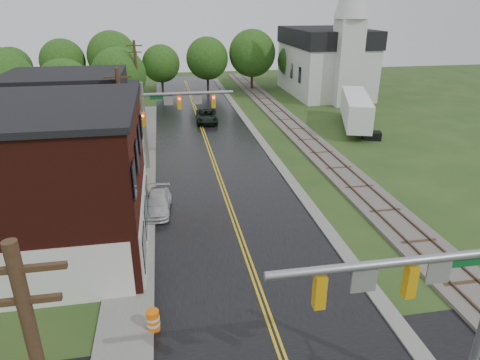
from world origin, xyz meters
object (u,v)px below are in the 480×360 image
object	(u,v)px
traffic_signal_far	(170,109)
tree_left_e	(120,76)
brick_building	(2,185)
suv_dark	(207,116)
utility_pole_b	(123,132)
construction_barrel	(153,321)
tree_left_c	(66,89)
semi_trailer	(356,109)
utility_pole_c	(137,79)
pickup_white	(158,203)
traffic_signal_near	(431,293)
church	(328,55)

from	to	relation	value
traffic_signal_far	tree_left_e	bearing A→B (deg)	105.89
brick_building	traffic_signal_far	world-z (taller)	brick_building
traffic_signal_far	suv_dark	size ratio (longest dim) A/B	1.44
utility_pole_b	construction_barrel	distance (m)	15.14
brick_building	tree_left_c	xyz separation A→B (m)	(-1.36, 24.90, 0.36)
tree_left_c	semi_trailer	bearing A→B (deg)	-7.88
utility_pole_c	tree_left_e	size ratio (longest dim) A/B	1.10
traffic_signal_far	utility_pole_c	world-z (taller)	utility_pole_c
utility_pole_b	pickup_white	xyz separation A→B (m)	(2.00, -3.10, -4.12)
utility_pole_c	tree_left_c	bearing A→B (deg)	-149.80
traffic_signal_near	tree_left_c	size ratio (longest dim) A/B	0.96
suv_dark	semi_trailer	distance (m)	16.76
traffic_signal_near	tree_left_c	world-z (taller)	tree_left_c
utility_pole_c	traffic_signal_far	bearing A→B (deg)	-78.91
traffic_signal_far	tree_left_c	size ratio (longest dim) A/B	0.96
church	construction_barrel	xyz separation A→B (m)	(-25.00, -46.16, -5.34)
traffic_signal_far	suv_dark	xyz separation A→B (m)	(4.27, 14.13, -4.26)
church	traffic_signal_far	xyz separation A→B (m)	(-23.47, -26.74, -0.86)
utility_pole_c	tree_left_c	xyz separation A→B (m)	(-7.05, -4.10, -0.21)
utility_pole_b	tree_left_e	distance (m)	23.99
church	traffic_signal_near	size ratio (longest dim) A/B	2.72
traffic_signal_near	utility_pole_c	distance (m)	43.24
suv_dark	semi_trailer	size ratio (longest dim) A/B	0.44
utility_pole_b	pickup_white	bearing A→B (deg)	-57.17
traffic_signal_near	traffic_signal_far	bearing A→B (deg)	105.52
utility_pole_c	semi_trailer	distance (m)	24.94
pickup_white	brick_building	bearing A→B (deg)	-148.35
brick_building	construction_barrel	size ratio (longest dim) A/B	14.60
traffic_signal_near	tree_left_e	world-z (taller)	tree_left_e
tree_left_c	construction_barrel	world-z (taller)	tree_left_c
tree_left_e	semi_trailer	distance (m)	27.53
tree_left_c	pickup_white	xyz separation A→B (m)	(9.05, -21.00, -3.91)
traffic_signal_near	pickup_white	distance (m)	19.32
utility_pole_c	tree_left_e	xyz separation A→B (m)	(-2.05, 1.90, 0.09)
brick_building	suv_dark	world-z (taller)	brick_building
construction_barrel	church	bearing A→B (deg)	61.56
traffic_signal_near	construction_barrel	world-z (taller)	traffic_signal_near
church	pickup_white	size ratio (longest dim) A/B	4.80
brick_building	suv_dark	xyz separation A→B (m)	(13.28, 26.13, -3.44)
suv_dark	brick_building	bearing A→B (deg)	-113.59
pickup_white	utility_pole_b	bearing A→B (deg)	127.56
brick_building	utility_pole_c	xyz separation A→B (m)	(5.68, 29.00, 0.57)
construction_barrel	tree_left_e	bearing A→B (deg)	95.73
construction_barrel	suv_dark	bearing A→B (deg)	80.19
semi_trailer	suv_dark	bearing A→B (deg)	160.96
traffic_signal_near	utility_pole_b	bearing A→B (deg)	117.19
church	suv_dark	distance (m)	23.53
tree_left_e	pickup_white	distance (m)	27.62
pickup_white	construction_barrel	xyz separation A→B (m)	(-0.20, -11.32, -0.12)
construction_barrel	pickup_white	bearing A→B (deg)	88.99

